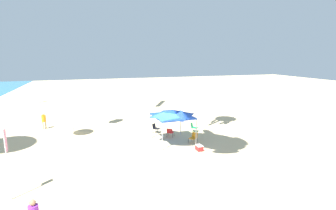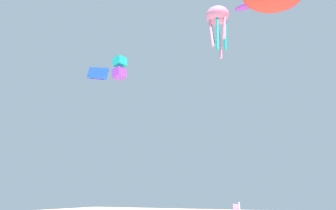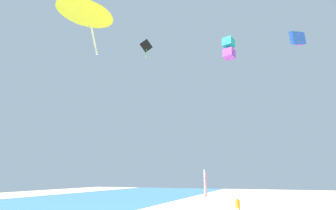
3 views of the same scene
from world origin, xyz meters
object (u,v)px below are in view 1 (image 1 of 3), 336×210
(canopy_tent, at_px, (172,113))
(folding_chair_right_of_tent, at_px, (170,132))
(cooler_box, at_px, (199,148))
(folding_chair_left_of_tent, at_px, (156,128))
(folding_chair_facing_ocean, at_px, (193,127))
(person_beachcomber, at_px, (44,119))
(banner_flag, at_px, (7,157))
(beach_umbrella, at_px, (73,115))
(folding_chair_near_cooler, at_px, (194,137))

(canopy_tent, height_order, folding_chair_right_of_tent, canopy_tent)
(folding_chair_right_of_tent, height_order, cooler_box, folding_chair_right_of_tent)
(folding_chair_left_of_tent, bearing_deg, folding_chair_right_of_tent, -109.63)
(folding_chair_left_of_tent, distance_m, folding_chair_facing_ocean, 3.49)
(cooler_box, xyz_separation_m, person_beachcomber, (9.58, 11.80, 0.73))
(folding_chair_right_of_tent, bearing_deg, folding_chair_left_of_tent, -30.46)
(folding_chair_left_of_tent, height_order, banner_flag, banner_flag)
(beach_umbrella, relative_size, folding_chair_left_of_tent, 2.60)
(canopy_tent, relative_size, folding_chair_left_of_tent, 3.92)
(folding_chair_facing_ocean, distance_m, person_beachcomber, 14.21)
(canopy_tent, xyz_separation_m, folding_chair_left_of_tent, (2.81, 0.66, -1.90))
(folding_chair_facing_ocean, bearing_deg, folding_chair_near_cooler, -163.48)
(canopy_tent, distance_m, folding_chair_right_of_tent, 2.24)
(beach_umbrella, height_order, folding_chair_facing_ocean, beach_umbrella)
(canopy_tent, height_order, person_beachcomber, canopy_tent)
(beach_umbrella, xyz_separation_m, banner_flag, (-9.89, 2.46, 0.38))
(canopy_tent, distance_m, folding_chair_left_of_tent, 3.46)
(canopy_tent, bearing_deg, banner_flag, 118.66)
(folding_chair_facing_ocean, bearing_deg, folding_chair_right_of_tent, 148.58)
(beach_umbrella, xyz_separation_m, folding_chair_near_cooler, (-5.03, -9.30, -1.31))
(folding_chair_near_cooler, bearing_deg, person_beachcomber, -159.66)
(folding_chair_facing_ocean, bearing_deg, person_beachcomber, 108.37)
(folding_chair_left_of_tent, xyz_separation_m, folding_chair_near_cooler, (-3.52, -2.24, 0.00))
(folding_chair_right_of_tent, relative_size, cooler_box, 1.29)
(beach_umbrella, xyz_separation_m, folding_chair_facing_ocean, (-2.26, -10.46, -1.31))
(beach_umbrella, bearing_deg, banner_flag, 166.05)
(beach_umbrella, distance_m, folding_chair_near_cooler, 10.65)
(folding_chair_facing_ocean, distance_m, banner_flag, 15.10)
(beach_umbrella, xyz_separation_m, folding_chair_left_of_tent, (-1.51, -7.06, -1.31))
(folding_chair_facing_ocean, relative_size, banner_flag, 0.23)
(canopy_tent, relative_size, cooler_box, 5.06)
(folding_chair_facing_ocean, relative_size, folding_chair_near_cooler, 1.00)
(canopy_tent, xyz_separation_m, folding_chair_facing_ocean, (2.06, -2.74, -1.90))
(folding_chair_left_of_tent, relative_size, folding_chair_facing_ocean, 1.00)
(beach_umbrella, xyz_separation_m, folding_chair_right_of_tent, (-3.15, -7.90, -1.31))
(canopy_tent, xyz_separation_m, person_beachcomber, (7.15, 10.51, -1.44))
(person_beachcomber, bearing_deg, banner_flag, 51.15)
(folding_chair_facing_ocean, xyz_separation_m, person_beachcomber, (5.09, 13.25, 0.46))
(folding_chair_left_of_tent, relative_size, folding_chair_right_of_tent, 1.00)
(folding_chair_left_of_tent, bearing_deg, folding_chair_facing_ocean, -59.31)
(folding_chair_left_of_tent, distance_m, folding_chair_right_of_tent, 1.85)
(banner_flag, bearing_deg, canopy_tent, -61.34)
(beach_umbrella, height_order, folding_chair_near_cooler, beach_umbrella)
(banner_flag, bearing_deg, person_beachcomber, 1.51)
(folding_chair_near_cooler, bearing_deg, cooler_box, -46.11)
(folding_chair_right_of_tent, distance_m, folding_chair_near_cooler, 2.34)
(canopy_tent, distance_m, folding_chair_facing_ocean, 3.92)
(canopy_tent, distance_m, beach_umbrella, 8.87)
(folding_chair_near_cooler, relative_size, cooler_box, 1.29)
(folding_chair_right_of_tent, distance_m, cooler_box, 3.77)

